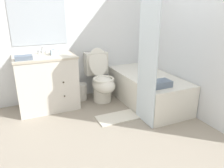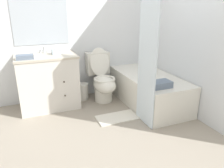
% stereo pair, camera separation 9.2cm
% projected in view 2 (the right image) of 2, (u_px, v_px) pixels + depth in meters
% --- Properties ---
extents(ground_plane, '(14.00, 14.00, 0.00)m').
position_uv_depth(ground_plane, '(133.00, 148.00, 2.47)').
color(ground_plane, gray).
extents(wall_back, '(8.00, 0.06, 2.50)m').
position_uv_depth(wall_back, '(85.00, 23.00, 3.60)').
color(wall_back, silver).
rests_on(wall_back, ground_plane).
extents(wall_right, '(0.05, 2.75, 2.50)m').
position_uv_depth(wall_right, '(179.00, 25.00, 3.24)').
color(wall_right, silver).
rests_on(wall_right, ground_plane).
extents(vanity_cabinet, '(0.88, 0.59, 0.83)m').
position_uv_depth(vanity_cabinet, '(48.00, 81.00, 3.36)').
color(vanity_cabinet, silver).
rests_on(vanity_cabinet, ground_plane).
extents(sink_faucet, '(0.14, 0.12, 0.12)m').
position_uv_depth(sink_faucet, '(44.00, 51.00, 3.39)').
color(sink_faucet, silver).
rests_on(sink_faucet, vanity_cabinet).
extents(toilet, '(0.39, 0.68, 0.87)m').
position_uv_depth(toilet, '(102.00, 80.00, 3.63)').
color(toilet, silver).
rests_on(toilet, ground_plane).
extents(bathtub, '(0.72, 1.51, 0.48)m').
position_uv_depth(bathtub, '(148.00, 89.00, 3.54)').
color(bathtub, silver).
rests_on(bathtub, ground_plane).
extents(shower_curtain, '(0.02, 0.42, 1.87)m').
position_uv_depth(shower_curtain, '(148.00, 55.00, 2.70)').
color(shower_curtain, silver).
rests_on(shower_curtain, ground_plane).
extents(wastebasket, '(0.21, 0.21, 0.28)m').
position_uv_depth(wastebasket, '(82.00, 91.00, 3.73)').
color(wastebasket, silver).
rests_on(wastebasket, ground_plane).
extents(tissue_box, '(0.13, 0.13, 0.10)m').
position_uv_depth(tissue_box, '(56.00, 51.00, 3.28)').
color(tissue_box, silver).
rests_on(tissue_box, vanity_cabinet).
extents(hand_towel_folded, '(0.23, 0.14, 0.06)m').
position_uv_depth(hand_towel_folded, '(25.00, 57.00, 2.98)').
color(hand_towel_folded, slate).
rests_on(hand_towel_folded, vanity_cabinet).
extents(bath_towel_folded, '(0.31, 0.19, 0.09)m').
position_uv_depth(bath_towel_folded, '(159.00, 84.00, 2.92)').
color(bath_towel_folded, slate).
rests_on(bath_towel_folded, bathtub).
extents(bath_mat, '(0.59, 0.31, 0.02)m').
position_uv_depth(bath_mat, '(117.00, 117.00, 3.13)').
color(bath_mat, silver).
rests_on(bath_mat, ground_plane).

